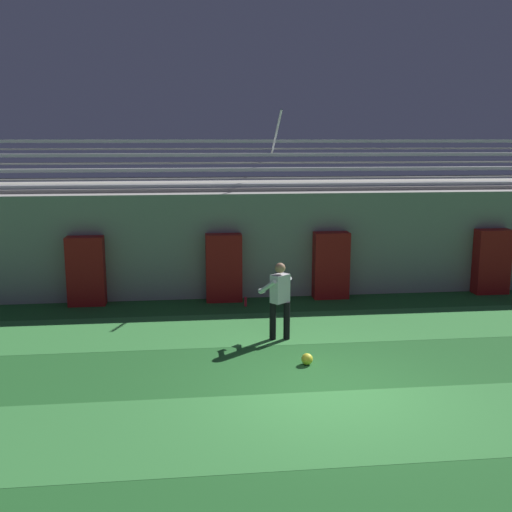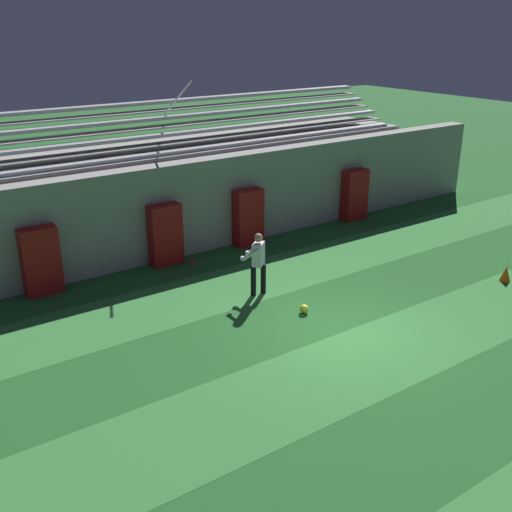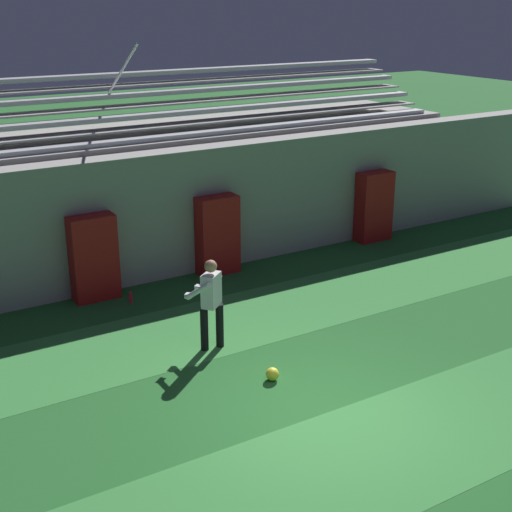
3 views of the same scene
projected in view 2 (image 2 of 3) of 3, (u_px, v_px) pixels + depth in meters
ground_plane at (342, 331)px, 13.70m from camera, size 80.00×80.00×0.00m
turf_stripe_mid at (381, 354)px, 12.75m from camera, size 28.00×2.38×0.01m
turf_stripe_far at (255, 280)px, 16.38m from camera, size 28.00×2.38×0.01m
back_wall at (199, 205)px, 18.15m from camera, size 24.00×0.60×2.80m
padding_pillar_gate_left at (165, 235)px, 17.16m from camera, size 0.94×0.44×1.79m
padding_pillar_gate_right at (248, 217)px, 18.68m from camera, size 0.94×0.44×1.79m
padding_pillar_far_left at (41, 261)px, 15.29m from camera, size 0.94×0.44×1.79m
padding_pillar_far_right at (354, 195)px, 21.08m from camera, size 0.94×0.44×1.79m
bleacher_stand at (169, 188)px, 19.64m from camera, size 18.00×3.35×5.03m
goalkeeper at (258, 260)px, 15.20m from camera, size 0.74×0.73×1.67m
soccer_ball at (304, 309)px, 14.50m from camera, size 0.22×0.22×0.22m
traffic_cone at (506, 274)px, 16.25m from camera, size 0.30×0.30×0.42m
water_bottle at (192, 262)px, 17.27m from camera, size 0.07×0.07×0.24m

